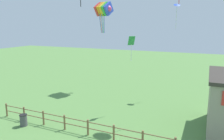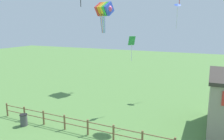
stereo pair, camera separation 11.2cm
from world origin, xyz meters
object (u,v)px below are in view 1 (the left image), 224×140
Objects in this scene: trash_bin at (23,120)px; kite_rainbow_parafoil at (104,9)px; kite_blue_delta at (177,7)px; kite_green_diamond at (131,44)px.

kite_rainbow_parafoil reaches higher than trash_bin.
kite_rainbow_parafoil is 8.52m from kite_blue_delta.
kite_rainbow_parafoil is at bearing 85.77° from trash_bin.
kite_green_diamond is (-2.83, -6.56, -3.57)m from kite_blue_delta.
trash_bin is 0.42× the size of kite_green_diamond.
trash_bin is 0.25× the size of kite_rainbow_parafoil.
kite_rainbow_parafoil reaches higher than kite_blue_delta.
kite_rainbow_parafoil is 1.36× the size of kite_blue_delta.
trash_bin is 0.34× the size of kite_blue_delta.
kite_green_diamond is at bearing 45.49° from trash_bin.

